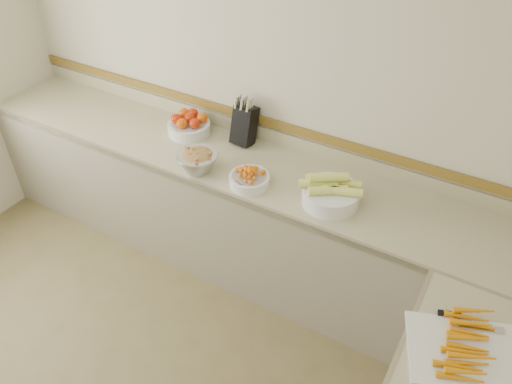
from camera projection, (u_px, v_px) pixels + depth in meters
The scene contains 8 objects.
back_wall at pixel (260, 85), 3.21m from camera, with size 4.00×4.00×0.00m, color beige.
counter_back at pixel (236, 212), 3.52m from camera, with size 4.00×0.65×1.08m.
knife_block at pixel (244, 124), 3.33m from camera, with size 0.15×0.18×0.35m.
tomato_bowl at pixel (189, 125), 3.47m from camera, with size 0.30×0.30×0.15m.
cherry_tomato_bowl at pixel (249, 178), 3.01m from camera, with size 0.25×0.25×0.13m.
corn_bowl at pixel (331, 193), 2.86m from camera, with size 0.37×0.34×0.20m.
rhubarb_bowl at pixel (198, 160), 3.11m from camera, with size 0.26×0.26×0.15m.
cutting_board at pixel (465, 348), 2.11m from camera, with size 0.56×0.50×0.07m.
Camera 1 is at (1.46, -0.56, 2.75)m, focal length 35.00 mm.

